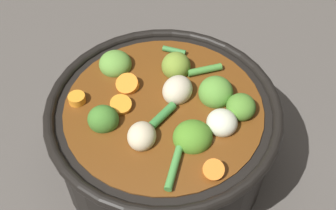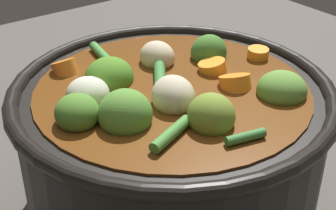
% 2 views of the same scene
% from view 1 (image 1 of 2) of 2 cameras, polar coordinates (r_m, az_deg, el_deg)
% --- Properties ---
extents(ground_plane, '(1.10, 1.10, 0.00)m').
position_cam_1_polar(ground_plane, '(0.60, -0.51, -7.76)').
color(ground_plane, '#514C47').
extents(cooking_pot, '(0.29, 0.29, 0.15)m').
position_cam_1_polar(cooking_pot, '(0.54, -0.53, -3.90)').
color(cooking_pot, black).
rests_on(cooking_pot, ground_plane).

